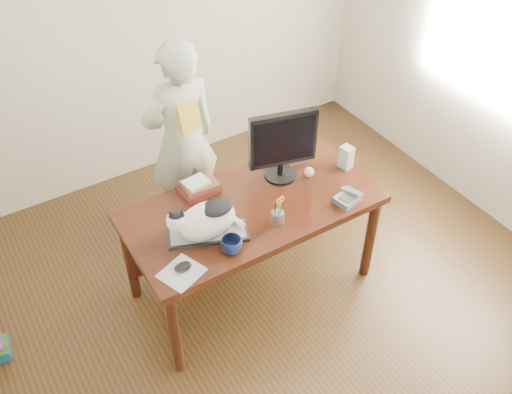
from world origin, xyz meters
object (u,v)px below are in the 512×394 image
object	(u,v)px
keyboard	(208,234)
baseball	(309,172)
pen_cup	(278,216)
calculator	(292,154)
speaker	(346,157)
desk	(246,215)
cat	(204,220)
book_stack	(199,187)
phone	(348,198)
monitor	(283,143)
mouse	(183,267)
person	(181,140)
coffee_mug	(231,245)

from	to	relation	value
keyboard	baseball	distance (m)	0.84
pen_cup	calculator	bearing A→B (deg)	48.11
speaker	calculator	xyz separation A→B (m)	(-0.24, 0.28, -0.05)
desk	cat	size ratio (longest dim) A/B	3.51
cat	pen_cup	size ratio (longest dim) A/B	2.24
desk	calculator	distance (m)	0.56
desk	keyboard	bearing A→B (deg)	-153.97
book_stack	keyboard	bearing A→B (deg)	-111.21
phone	monitor	bearing A→B (deg)	106.00
mouse	person	xyz separation A→B (m)	(0.53, 1.10, -0.01)
coffee_mug	cat	bearing A→B (deg)	110.62
coffee_mug	baseball	world-z (taller)	coffee_mug
monitor	book_stack	xyz separation A→B (m)	(-0.53, 0.16, -0.24)
calculator	mouse	bearing A→B (deg)	-148.65
desk	book_stack	bearing A→B (deg)	137.01
baseball	book_stack	bearing A→B (deg)	160.49
pen_cup	coffee_mug	size ratio (longest dim) A/B	1.63
mouse	book_stack	distance (m)	0.67
desk	person	world-z (taller)	person
keyboard	calculator	world-z (taller)	calculator
desk	baseball	size ratio (longest dim) A/B	23.52
coffee_mug	calculator	size ratio (longest dim) A/B	0.59
cat	coffee_mug	xyz separation A→B (m)	(0.07, -0.19, -0.08)
speaker	book_stack	distance (m)	1.00
cat	speaker	distance (m)	1.12
coffee_mug	calculator	distance (m)	0.98
keyboard	monitor	size ratio (longest dim) A/B	1.01
keyboard	cat	bearing A→B (deg)	-171.64
mouse	speaker	world-z (taller)	speaker
mouse	calculator	bearing A→B (deg)	4.85
coffee_mug	book_stack	size ratio (longest dim) A/B	0.49
desk	book_stack	xyz separation A→B (m)	(-0.22, 0.21, 0.19)
phone	calculator	bearing A→B (deg)	81.25
keyboard	coffee_mug	xyz separation A→B (m)	(0.06, -0.18, 0.04)
keyboard	calculator	distance (m)	0.93
monitor	calculator	distance (m)	0.35
phone	keyboard	bearing A→B (deg)	155.26
coffee_mug	book_stack	world-z (taller)	coffee_mug
mouse	baseball	xyz separation A→B (m)	(1.07, 0.30, 0.01)
cat	baseball	distance (m)	0.86
phone	person	xyz separation A→B (m)	(-0.61, 1.12, -0.01)
mouse	calculator	xyz separation A→B (m)	(1.10, 0.53, 0.01)
monitor	calculator	world-z (taller)	monitor
baseball	cat	bearing A→B (deg)	-170.84
book_stack	person	xyz separation A→B (m)	(0.14, 0.55, -0.02)
keyboard	person	distance (m)	0.98
pen_cup	person	world-z (taller)	person
cat	monitor	distance (m)	0.73
pen_cup	speaker	distance (m)	0.73
pen_cup	baseball	xyz separation A→B (m)	(0.42, 0.27, -0.02)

